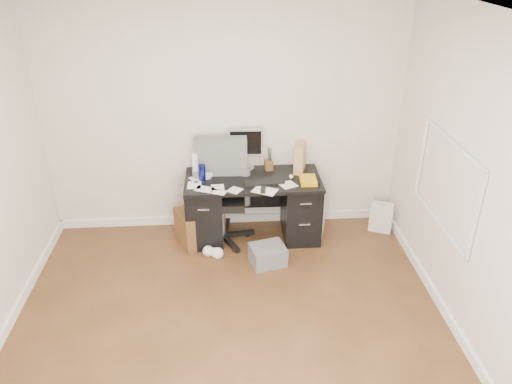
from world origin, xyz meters
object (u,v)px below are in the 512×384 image
(keyboard, at_px, (264,182))
(office_chair, at_px, (222,194))
(lcd_monitor, at_px, (246,149))
(wicker_basket, at_px, (197,227))
(desk, at_px, (253,206))
(pc_tower, at_px, (316,214))

(keyboard, distance_m, office_chair, 0.50)
(lcd_monitor, distance_m, office_chair, 0.58)
(wicker_basket, bearing_deg, desk, 6.99)
(lcd_monitor, xyz_separation_m, keyboard, (0.18, -0.37, -0.24))
(desk, xyz_separation_m, wicker_basket, (-0.64, -0.08, -0.20))
(lcd_monitor, distance_m, pc_tower, 1.15)
(keyboard, relative_size, wicker_basket, 1.09)
(lcd_monitor, bearing_deg, pc_tower, -10.30)
(lcd_monitor, relative_size, pc_tower, 1.15)
(lcd_monitor, relative_size, wicker_basket, 1.24)
(keyboard, bearing_deg, desk, 127.72)
(keyboard, relative_size, pc_tower, 1.01)
(lcd_monitor, relative_size, keyboard, 1.14)
(lcd_monitor, height_order, keyboard, lcd_monitor)
(pc_tower, bearing_deg, keyboard, -146.65)
(office_chair, bearing_deg, lcd_monitor, 47.38)
(keyboard, bearing_deg, pc_tower, 9.73)
(office_chair, height_order, wicker_basket, office_chair)
(desk, relative_size, keyboard, 3.42)
(pc_tower, distance_m, wicker_basket, 1.41)
(keyboard, xyz_separation_m, pc_tower, (0.64, 0.19, -0.55))
(office_chair, bearing_deg, wicker_basket, -169.50)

